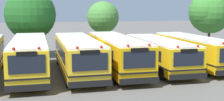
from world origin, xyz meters
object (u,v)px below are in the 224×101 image
object	(u,v)px
school_bus_3	(116,52)
school_bus_2	(77,54)
school_bus_1	(30,55)
tree_1	(31,15)
school_bus_4	(159,53)
tree_2	(102,17)
school_bus_5	(194,50)
tree_3	(209,12)

from	to	relation	value
school_bus_3	school_bus_2	bearing A→B (deg)	1.95
school_bus_1	tree_1	xyz separation A→B (m)	(0.06, 8.55, 2.73)
school_bus_4	tree_2	bearing A→B (deg)	-76.41
school_bus_1	tree_2	size ratio (longest dim) A/B	2.02
school_bus_2	tree_2	distance (m)	11.15
school_bus_2	tree_2	xyz separation A→B (m)	(4.07, 10.09, 2.43)
school_bus_5	tree_1	bearing A→B (deg)	-33.74
school_bus_3	tree_2	bearing A→B (deg)	-95.47
school_bus_1	school_bus_5	xyz separation A→B (m)	(13.26, 0.27, -0.09)
school_bus_1	tree_3	world-z (taller)	tree_3
tree_2	tree_1	bearing A→B (deg)	-167.93
school_bus_2	school_bus_3	world-z (taller)	school_bus_3
school_bus_2	tree_3	size ratio (longest dim) A/B	1.69
school_bus_2	school_bus_4	bearing A→B (deg)	177.77
school_bus_2	tree_3	xyz separation A→B (m)	(15.73, 7.83, 2.95)
school_bus_4	tree_3	world-z (taller)	tree_3
school_bus_5	school_bus_3	bearing A→B (deg)	-0.56
tree_1	tree_3	bearing A→B (deg)	-1.98
school_bus_2	tree_1	world-z (taller)	tree_1
school_bus_2	school_bus_5	bearing A→B (deg)	-179.14
school_bus_1	tree_3	distance (m)	20.95
school_bus_1	school_bus_3	distance (m)	6.51
school_bus_4	tree_1	distance (m)	13.47
school_bus_1	tree_1	size ratio (longest dim) A/B	1.69
school_bus_3	school_bus_4	size ratio (longest dim) A/B	1.13
school_bus_3	tree_1	bearing A→B (deg)	-52.15
school_bus_4	tree_2	xyz separation A→B (m)	(-2.41, 10.30, 2.53)
school_bus_3	tree_1	world-z (taller)	tree_1
school_bus_1	school_bus_2	xyz separation A→B (m)	(3.46, 0.06, -0.02)
school_bus_4	tree_2	world-z (taller)	tree_2
school_bus_2	school_bus_5	xyz separation A→B (m)	(9.80, 0.21, -0.06)
school_bus_2	school_bus_5	world-z (taller)	school_bus_2
tree_1	school_bus_5	bearing A→B (deg)	-32.11
school_bus_4	tree_1	bearing A→B (deg)	-40.93
school_bus_3	tree_3	xyz separation A→B (m)	(12.68, 7.75, 2.94)
tree_1	tree_2	distance (m)	7.65
school_bus_2	school_bus_4	xyz separation A→B (m)	(6.48, -0.21, -0.10)
school_bus_1	school_bus_4	xyz separation A→B (m)	(9.94, -0.15, -0.12)
tree_3	tree_2	bearing A→B (deg)	169.03
school_bus_3	tree_3	distance (m)	15.15
school_bus_5	tree_2	xyz separation A→B (m)	(-5.73, 9.88, 2.49)
tree_1	school_bus_3	bearing A→B (deg)	-52.49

